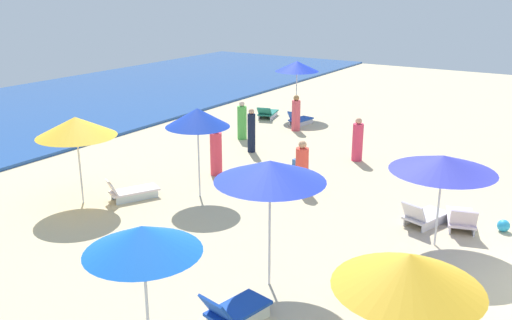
{
  "coord_description": "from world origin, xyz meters",
  "views": [
    {
      "loc": [
        -11.54,
        -0.08,
        5.94
      ],
      "look_at": [
        1.46,
        8.17,
        1.07
      ],
      "focal_mm": 39.15,
      "sensor_mm": 36.0,
      "label": 1
    }
  ],
  "objects_px": {
    "beachgoer_0": "(216,153)",
    "beachgoer_6": "(296,114)",
    "umbrella_2": "(443,163)",
    "lounge_chair_3_0": "(234,310)",
    "lounge_chair_2_1": "(424,216)",
    "umbrella_4": "(297,66)",
    "umbrella_5": "(197,118)",
    "beachgoer_2": "(302,168)",
    "cooler_box_0": "(300,164)",
    "lounge_chair_4_0": "(267,113)",
    "beach_ball_1": "(503,226)",
    "umbrella_3": "(270,171)",
    "beach_ball_2": "(358,294)",
    "beachgoer_1": "(242,122)",
    "lounge_chair_2_0": "(461,219)",
    "umbrella_8": "(409,271)",
    "beachgoer_5": "(251,132)",
    "umbrella_1": "(142,239)",
    "lounge_chair_0_0": "(131,191)",
    "umbrella_0": "(76,127)",
    "lounge_chair_4_1": "(300,119)",
    "beachgoer_4": "(358,141)"
  },
  "relations": [
    {
      "from": "umbrella_3",
      "to": "lounge_chair_3_0",
      "type": "distance_m",
      "value": 2.7
    },
    {
      "from": "umbrella_0",
      "to": "beach_ball_2",
      "type": "xyz_separation_m",
      "value": [
        -0.68,
        -8.61,
        -2.04
      ]
    },
    {
      "from": "lounge_chair_4_0",
      "to": "beach_ball_1",
      "type": "distance_m",
      "value": 13.72
    },
    {
      "from": "beachgoer_2",
      "to": "beachgoer_5",
      "type": "xyz_separation_m",
      "value": [
        2.57,
        3.45,
        0.07
      ]
    },
    {
      "from": "umbrella_5",
      "to": "beachgoer_6",
      "type": "height_order",
      "value": "umbrella_5"
    },
    {
      "from": "umbrella_1",
      "to": "beachgoer_5",
      "type": "distance_m",
      "value": 12.39
    },
    {
      "from": "beachgoer_0",
      "to": "beach_ball_2",
      "type": "bearing_deg",
      "value": 22.8
    },
    {
      "from": "beachgoer_2",
      "to": "beach_ball_1",
      "type": "height_order",
      "value": "beachgoer_2"
    },
    {
      "from": "beachgoer_0",
      "to": "umbrella_3",
      "type": "bearing_deg",
      "value": 12.25
    },
    {
      "from": "umbrella_1",
      "to": "beachgoer_5",
      "type": "height_order",
      "value": "umbrella_1"
    },
    {
      "from": "cooler_box_0",
      "to": "beach_ball_2",
      "type": "height_order",
      "value": "beach_ball_2"
    },
    {
      "from": "umbrella_8",
      "to": "beachgoer_6",
      "type": "bearing_deg",
      "value": 33.81
    },
    {
      "from": "umbrella_8",
      "to": "beachgoer_6",
      "type": "height_order",
      "value": "umbrella_8"
    },
    {
      "from": "beach_ball_1",
      "to": "beachgoer_2",
      "type": "bearing_deg",
      "value": 91.01
    },
    {
      "from": "umbrella_1",
      "to": "beach_ball_1",
      "type": "bearing_deg",
      "value": -24.16
    },
    {
      "from": "umbrella_3",
      "to": "umbrella_4",
      "type": "distance_m",
      "value": 15.34
    },
    {
      "from": "umbrella_3",
      "to": "lounge_chair_4_0",
      "type": "bearing_deg",
      "value": 31.44
    },
    {
      "from": "beachgoer_0",
      "to": "beachgoer_2",
      "type": "relative_size",
      "value": 1.04
    },
    {
      "from": "lounge_chair_4_1",
      "to": "umbrella_3",
      "type": "bearing_deg",
      "value": 125.26
    },
    {
      "from": "lounge_chair_2_1",
      "to": "beachgoer_0",
      "type": "height_order",
      "value": "beachgoer_0"
    },
    {
      "from": "lounge_chair_2_1",
      "to": "umbrella_4",
      "type": "height_order",
      "value": "umbrella_4"
    },
    {
      "from": "lounge_chair_0_0",
      "to": "beachgoer_0",
      "type": "height_order",
      "value": "beachgoer_0"
    },
    {
      "from": "beachgoer_2",
      "to": "umbrella_1",
      "type": "bearing_deg",
      "value": -143.06
    },
    {
      "from": "beachgoer_2",
      "to": "cooler_box_0",
      "type": "bearing_deg",
      "value": 54.14
    },
    {
      "from": "umbrella_1",
      "to": "beachgoer_5",
      "type": "relative_size",
      "value": 1.53
    },
    {
      "from": "lounge_chair_3_0",
      "to": "lounge_chair_4_0",
      "type": "bearing_deg",
      "value": -49.12
    },
    {
      "from": "lounge_chair_3_0",
      "to": "umbrella_4",
      "type": "bearing_deg",
      "value": -53.64
    },
    {
      "from": "umbrella_3",
      "to": "umbrella_5",
      "type": "xyz_separation_m",
      "value": [
        3.22,
        4.32,
        -0.11
      ]
    },
    {
      "from": "lounge_chair_4_1",
      "to": "beachgoer_4",
      "type": "distance_m",
      "value": 5.5
    },
    {
      "from": "lounge_chair_0_0",
      "to": "umbrella_4",
      "type": "height_order",
      "value": "umbrella_4"
    },
    {
      "from": "umbrella_3",
      "to": "umbrella_2",
      "type": "bearing_deg",
      "value": -32.99
    },
    {
      "from": "lounge_chair_2_0",
      "to": "lounge_chair_4_0",
      "type": "bearing_deg",
      "value": -53.84
    },
    {
      "from": "beachgoer_4",
      "to": "beach_ball_1",
      "type": "relative_size",
      "value": 4.98
    },
    {
      "from": "umbrella_2",
      "to": "lounge_chair_2_0",
      "type": "xyz_separation_m",
      "value": [
        1.33,
        -0.28,
        -1.79
      ]
    },
    {
      "from": "beach_ball_1",
      "to": "umbrella_3",
      "type": "bearing_deg",
      "value": 145.88
    },
    {
      "from": "beach_ball_2",
      "to": "umbrella_8",
      "type": "bearing_deg",
      "value": -145.67
    },
    {
      "from": "beach_ball_2",
      "to": "beachgoer_5",
      "type": "bearing_deg",
      "value": 44.31
    },
    {
      "from": "umbrella_2",
      "to": "lounge_chair_3_0",
      "type": "bearing_deg",
      "value": 157.5
    },
    {
      "from": "beachgoer_0",
      "to": "beachgoer_6",
      "type": "height_order",
      "value": "beachgoer_0"
    },
    {
      "from": "lounge_chair_4_0",
      "to": "lounge_chair_4_1",
      "type": "distance_m",
      "value": 1.94
    },
    {
      "from": "umbrella_3",
      "to": "beachgoer_5",
      "type": "height_order",
      "value": "umbrella_3"
    },
    {
      "from": "umbrella_5",
      "to": "beachgoer_1",
      "type": "xyz_separation_m",
      "value": [
        5.93,
        2.48,
        -1.65
      ]
    },
    {
      "from": "lounge_chair_2_0",
      "to": "beachgoer_2",
      "type": "bearing_deg",
      "value": -20.16
    },
    {
      "from": "umbrella_3",
      "to": "beachgoer_0",
      "type": "bearing_deg",
      "value": 45.07
    },
    {
      "from": "lounge_chair_3_0",
      "to": "umbrella_5",
      "type": "height_order",
      "value": "umbrella_5"
    },
    {
      "from": "lounge_chair_3_0",
      "to": "cooler_box_0",
      "type": "height_order",
      "value": "lounge_chair_3_0"
    },
    {
      "from": "beachgoer_0",
      "to": "cooler_box_0",
      "type": "bearing_deg",
      "value": 102.89
    },
    {
      "from": "umbrella_5",
      "to": "cooler_box_0",
      "type": "xyz_separation_m",
      "value": [
        3.88,
        -1.26,
        -2.21
      ]
    },
    {
      "from": "lounge_chair_2_0",
      "to": "lounge_chair_2_1",
      "type": "relative_size",
      "value": 1.07
    },
    {
      "from": "lounge_chair_2_1",
      "to": "lounge_chair_4_0",
      "type": "xyz_separation_m",
      "value": [
        8.18,
        9.68,
        -0.02
      ]
    }
  ]
}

